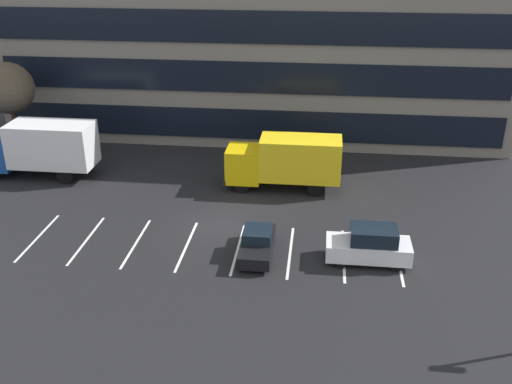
% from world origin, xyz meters
% --- Properties ---
extents(ground_plane, '(120.00, 120.00, 0.00)m').
position_xyz_m(ground_plane, '(0.00, 0.00, 0.00)').
color(ground_plane, black).
extents(office_building, '(39.17, 10.26, 18.00)m').
position_xyz_m(office_building, '(0.00, 17.95, 9.00)').
color(office_building, slate).
rests_on(office_building, ground_plane).
extents(lot_markings, '(19.74, 5.40, 0.01)m').
position_xyz_m(lot_markings, '(0.00, -2.51, 0.00)').
color(lot_markings, silver).
rests_on(lot_markings, ground_plane).
extents(box_truck_blue, '(8.12, 2.69, 3.76)m').
position_xyz_m(box_truck_blue, '(-13.46, 5.98, 2.12)').
color(box_truck_blue, '#194799').
rests_on(box_truck_blue, ground_plane).
extents(box_truck_yellow_all, '(7.49, 2.48, 3.47)m').
position_xyz_m(box_truck_yellow_all, '(3.36, 5.76, 1.95)').
color(box_truck_yellow_all, yellow).
rests_on(box_truck_yellow_all, ground_plane).
extents(sedan_black, '(1.65, 3.94, 1.41)m').
position_xyz_m(sedan_black, '(2.49, -2.97, 0.67)').
color(sedan_black, black).
rests_on(sedan_black, ground_plane).
extents(suv_white, '(4.28, 1.81, 1.93)m').
position_xyz_m(suv_white, '(8.25, -2.99, 0.93)').
color(suv_white, white).
rests_on(suv_white, ground_plane).
extents(bare_tree, '(3.70, 3.70, 6.94)m').
position_xyz_m(bare_tree, '(-17.00, 9.69, 5.07)').
color(bare_tree, '#473323').
rests_on(bare_tree, ground_plane).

